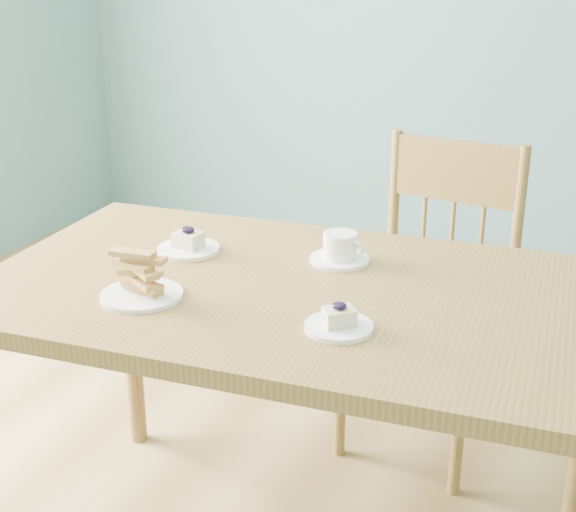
{
  "coord_description": "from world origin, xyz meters",
  "views": [
    {
      "loc": [
        0.59,
        -1.62,
        1.57
      ],
      "look_at": [
        -0.15,
        0.04,
        0.87
      ],
      "focal_mm": 50.0,
      "sensor_mm": 36.0,
      "label": 1
    }
  ],
  "objects_px": {
    "cheesecake_plate_far": "(188,245)",
    "biscotti_plate": "(141,281)",
    "dining_table": "(299,317)",
    "dining_chair": "(431,298)",
    "cheesecake_plate_near": "(339,323)",
    "coffee_cup": "(340,250)"
  },
  "relations": [
    {
      "from": "dining_chair",
      "to": "dining_table",
      "type": "bearing_deg",
      "value": -94.98
    },
    {
      "from": "cheesecake_plate_far",
      "to": "biscotti_plate",
      "type": "distance_m",
      "value": 0.3
    },
    {
      "from": "coffee_cup",
      "to": "cheesecake_plate_far",
      "type": "bearing_deg",
      "value": -155.35
    },
    {
      "from": "dining_chair",
      "to": "coffee_cup",
      "type": "bearing_deg",
      "value": -95.61
    },
    {
      "from": "cheesecake_plate_near",
      "to": "coffee_cup",
      "type": "height_order",
      "value": "coffee_cup"
    },
    {
      "from": "coffee_cup",
      "to": "cheesecake_plate_near",
      "type": "bearing_deg",
      "value": -58.97
    },
    {
      "from": "dining_table",
      "to": "dining_chair",
      "type": "bearing_deg",
      "value": 73.59
    },
    {
      "from": "cheesecake_plate_far",
      "to": "biscotti_plate",
      "type": "relative_size",
      "value": 0.87
    },
    {
      "from": "dining_chair",
      "to": "cheesecake_plate_near",
      "type": "xyz_separation_m",
      "value": [
        0.02,
        -0.9,
        0.32
      ]
    },
    {
      "from": "cheesecake_plate_near",
      "to": "coffee_cup",
      "type": "relative_size",
      "value": 0.96
    },
    {
      "from": "cheesecake_plate_far",
      "to": "dining_table",
      "type": "bearing_deg",
      "value": -14.54
    },
    {
      "from": "cheesecake_plate_near",
      "to": "cheesecake_plate_far",
      "type": "relative_size",
      "value": 0.89
    },
    {
      "from": "dining_table",
      "to": "dining_chair",
      "type": "relative_size",
      "value": 1.57
    },
    {
      "from": "dining_chair",
      "to": "cheesecake_plate_far",
      "type": "distance_m",
      "value": 0.87
    },
    {
      "from": "biscotti_plate",
      "to": "cheesecake_plate_far",
      "type": "bearing_deg",
      "value": 100.2
    },
    {
      "from": "cheesecake_plate_far",
      "to": "biscotti_plate",
      "type": "height_order",
      "value": "biscotti_plate"
    },
    {
      "from": "cheesecake_plate_near",
      "to": "biscotti_plate",
      "type": "height_order",
      "value": "biscotti_plate"
    },
    {
      "from": "dining_table",
      "to": "cheesecake_plate_far",
      "type": "relative_size",
      "value": 9.74
    },
    {
      "from": "dining_table",
      "to": "cheesecake_plate_far",
      "type": "height_order",
      "value": "cheesecake_plate_far"
    },
    {
      "from": "cheesecake_plate_near",
      "to": "coffee_cup",
      "type": "distance_m",
      "value": 0.39
    },
    {
      "from": "dining_chair",
      "to": "cheesecake_plate_near",
      "type": "relative_size",
      "value": 6.94
    },
    {
      "from": "cheesecake_plate_near",
      "to": "biscotti_plate",
      "type": "distance_m",
      "value": 0.47
    }
  ]
}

